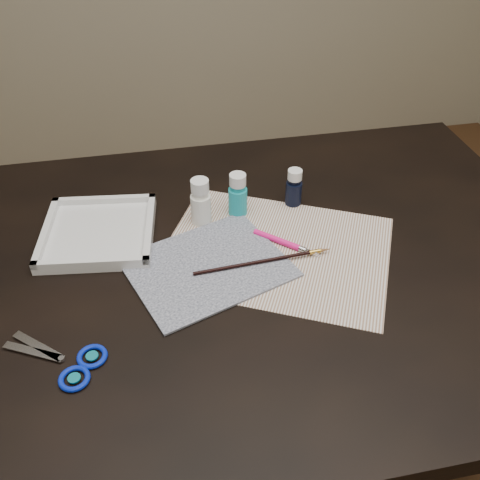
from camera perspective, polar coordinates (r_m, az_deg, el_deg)
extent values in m
cube|color=#422614|center=(1.61, 0.00, -22.94)|extent=(3.50, 3.50, 0.02)
cube|color=black|center=(1.29, 0.00, -14.87)|extent=(1.30, 0.90, 0.75)
cube|color=silver|center=(1.03, 3.92, -1.09)|extent=(0.52, 0.48, 0.00)
cube|color=black|center=(0.99, -3.49, -2.82)|extent=(0.34, 0.30, 0.00)
cylinder|color=white|center=(1.07, -4.22, 4.10)|extent=(0.05, 0.05, 0.10)
cylinder|color=#1BA4B0|center=(1.10, -0.24, 4.87)|extent=(0.04, 0.04, 0.09)
cylinder|color=black|center=(1.14, 5.78, 5.60)|extent=(0.04, 0.04, 0.08)
cube|color=silver|center=(1.09, -14.85, 0.88)|extent=(0.24, 0.24, 0.03)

